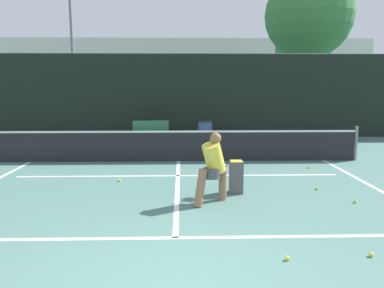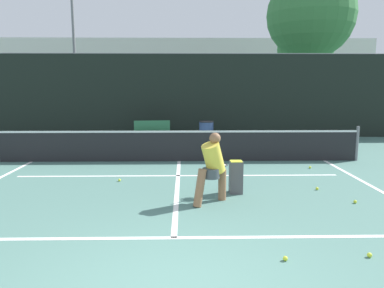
{
  "view_description": "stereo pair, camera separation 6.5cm",
  "coord_description": "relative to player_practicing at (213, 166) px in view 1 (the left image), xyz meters",
  "views": [
    {
      "loc": [
        0.11,
        -3.77,
        2.33
      ],
      "look_at": [
        0.35,
        4.91,
        0.95
      ],
      "focal_mm": 35.0,
      "sensor_mm": 36.0,
      "label": 1
    },
    {
      "loc": [
        0.17,
        -3.77,
        2.33
      ],
      "look_at": [
        0.35,
        4.91,
        0.95
      ],
      "focal_mm": 35.0,
      "sensor_mm": 36.0,
      "label": 2
    }
  ],
  "objects": [
    {
      "name": "net",
      "position": [
        -0.72,
        4.09,
        -0.23
      ],
      "size": [
        11.09,
        0.09,
        1.07
      ],
      "color": "slate",
      "rests_on": "ground"
    },
    {
      "name": "player_practicing",
      "position": [
        0.0,
        0.0,
        0.0
      ],
      "size": [
        0.86,
        1.12,
        1.41
      ],
      "rotation": [
        0.0,
        0.0,
        0.71
      ],
      "color": "#8C6042",
      "rests_on": "ground"
    },
    {
      "name": "court_sideline_right",
      "position": [
        3.79,
        1.17,
        -0.74
      ],
      "size": [
        0.1,
        6.83,
        0.01
      ],
      "primitive_type": "cube",
      "color": "white",
      "rests_on": "ground"
    },
    {
      "name": "fence_back",
      "position": [
        -0.72,
        9.35,
        1.09
      ],
      "size": [
        24.0,
        0.06,
        3.68
      ],
      "color": "black",
      "rests_on": "ground"
    },
    {
      "name": "tennis_ball_scattered_3",
      "position": [
        1.97,
        -2.46,
        -0.71
      ],
      "size": [
        0.07,
        0.07,
        0.07
      ],
      "primitive_type": "sphere",
      "color": "#D1E033",
      "rests_on": "ground"
    },
    {
      "name": "floodlight_mast",
      "position": [
        -6.7,
        14.37,
        4.66
      ],
      "size": [
        1.1,
        0.24,
        8.51
      ],
      "color": "slate",
      "rests_on": "ground"
    },
    {
      "name": "building_far",
      "position": [
        -0.72,
        29.34,
        2.54
      ],
      "size": [
        36.0,
        2.4,
        6.56
      ],
      "primitive_type": "cube",
      "color": "beige",
      "rests_on": "ground"
    },
    {
      "name": "tennis_ball_scattered_2",
      "position": [
        0.79,
        -2.53,
        -0.71
      ],
      "size": [
        0.07,
        0.07,
        0.07
      ],
      "primitive_type": "sphere",
      "color": "#D1E033",
      "rests_on": "ground"
    },
    {
      "name": "court_center_mark",
      "position": [
        -0.72,
        1.17,
        -0.74
      ],
      "size": [
        0.1,
        5.83,
        0.01
      ],
      "primitive_type": "cube",
      "color": "white",
      "rests_on": "ground"
    },
    {
      "name": "tennis_ball_scattered_0",
      "position": [
        2.41,
        0.84,
        -0.71
      ],
      "size": [
        0.07,
        0.07,
        0.07
      ],
      "primitive_type": "sphere",
      "color": "#D1E033",
      "rests_on": "ground"
    },
    {
      "name": "court_baseline_near",
      "position": [
        -0.72,
        -1.75,
        -0.74
      ],
      "size": [
        11.0,
        0.1,
        0.01
      ],
      "primitive_type": "cube",
      "color": "white",
      "rests_on": "ground"
    },
    {
      "name": "trash_bin",
      "position": [
        0.35,
        8.12,
        -0.32
      ],
      "size": [
        0.62,
        0.62,
        0.85
      ],
      "color": "#384C7F",
      "rests_on": "ground"
    },
    {
      "name": "tennis_ball_scattered_6",
      "position": [
        -2.14,
        1.69,
        -0.71
      ],
      "size": [
        0.07,
        0.07,
        0.07
      ],
      "primitive_type": "sphere",
      "color": "#D1E033",
      "rests_on": "ground"
    },
    {
      "name": "parked_car",
      "position": [
        4.06,
        12.91,
        -0.18
      ],
      "size": [
        1.69,
        4.14,
        1.33
      ],
      "color": "black",
      "rests_on": "ground"
    },
    {
      "name": "tennis_ball_scattered_1",
      "position": [
        2.98,
        3.0,
        -0.71
      ],
      "size": [
        0.07,
        0.07,
        0.07
      ],
      "primitive_type": "sphere",
      "color": "#D1E033",
      "rests_on": "ground"
    },
    {
      "name": "tree_west",
      "position": [
        7.63,
        18.55,
        3.95
      ],
      "size": [
        3.74,
        3.74,
        6.58
      ],
      "color": "brown",
      "rests_on": "ground"
    },
    {
      "name": "tennis_ball_scattered_5",
      "position": [
        2.84,
        -0.12,
        -0.71
      ],
      "size": [
        0.07,
        0.07,
        0.07
      ],
      "primitive_type": "sphere",
      "color": "#D1E033",
      "rests_on": "ground"
    },
    {
      "name": "court_service_line",
      "position": [
        -0.72,
        2.22,
        -0.74
      ],
      "size": [
        8.25,
        0.1,
        0.01
      ],
      "primitive_type": "cube",
      "color": "white",
      "rests_on": "ground"
    },
    {
      "name": "courtside_bench",
      "position": [
        -1.89,
        8.15,
        -0.28
      ],
      "size": [
        1.51,
        0.51,
        0.86
      ],
      "rotation": [
        0.0,
        0.0,
        0.09
      ],
      "color": "#33724C",
      "rests_on": "ground"
    },
    {
      "name": "ball_hopper",
      "position": [
        0.56,
        0.66,
        -0.37
      ],
      "size": [
        0.28,
        0.28,
        0.71
      ],
      "color": "#4C4C51",
      "rests_on": "ground"
    },
    {
      "name": "tree_mid",
      "position": [
        6.6,
        14.62,
        5.46
      ],
      "size": [
        4.94,
        4.94,
        8.69
      ],
      "color": "brown",
      "rests_on": "ground"
    }
  ]
}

